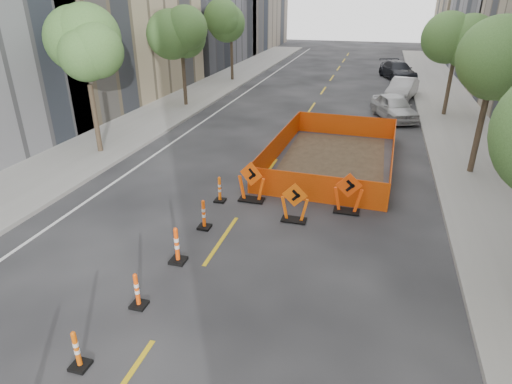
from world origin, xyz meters
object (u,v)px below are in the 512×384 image
(channelizer_2, at_px, (77,350))
(parked_car_near, at_px, (394,107))
(chevron_sign_center, at_px, (295,202))
(channelizer_3, at_px, (137,290))
(chevron_sign_right, at_px, (348,193))
(channelizer_5, at_px, (204,214))
(chevron_sign_left, at_px, (251,181))
(channelizer_4, at_px, (177,245))
(parked_car_far, at_px, (398,70))
(channelizer_6, at_px, (220,189))
(parked_car_mid, at_px, (402,89))

(channelizer_2, height_order, parked_car_near, parked_car_near)
(chevron_sign_center, bearing_deg, channelizer_3, -121.17)
(chevron_sign_right, distance_m, parked_car_near, 13.61)
(channelizer_5, height_order, chevron_sign_center, chevron_sign_center)
(channelizer_3, bearing_deg, chevron_sign_left, 81.17)
(channelizer_2, relative_size, channelizer_4, 0.84)
(channelizer_5, relative_size, parked_car_far, 0.19)
(channelizer_5, height_order, channelizer_6, channelizer_5)
(channelizer_5, height_order, chevron_sign_right, chevron_sign_right)
(channelizer_3, xyz_separation_m, chevron_sign_right, (4.51, 6.50, 0.27))
(channelizer_3, distance_m, channelizer_6, 6.11)
(channelizer_2, distance_m, channelizer_3, 2.05)
(channelizer_5, xyz_separation_m, chevron_sign_left, (0.92, 2.42, 0.27))
(channelizer_3, height_order, parked_car_far, parked_car_far)
(channelizer_3, distance_m, channelizer_5, 4.07)
(channelizer_3, distance_m, chevron_sign_center, 6.08)
(channelizer_6, relative_size, parked_car_mid, 0.22)
(channelizer_2, height_order, parked_car_far, parked_car_far)
(channelizer_2, xyz_separation_m, channelizer_3, (0.20, 2.04, 0.01))
(chevron_sign_center, height_order, parked_car_near, parked_car_near)
(channelizer_2, distance_m, parked_car_far, 37.25)
(channelizer_6, height_order, chevron_sign_right, chevron_sign_right)
(channelizer_2, distance_m, channelizer_4, 4.09)
(channelizer_2, bearing_deg, chevron_sign_right, 61.13)
(channelizer_4, distance_m, channelizer_6, 4.08)
(channelizer_6, xyz_separation_m, chevron_sign_center, (2.95, -0.74, 0.21))
(channelizer_5, bearing_deg, chevron_sign_right, 28.77)
(channelizer_3, height_order, channelizer_4, channelizer_4)
(parked_car_near, bearing_deg, parked_car_mid, 61.47)
(chevron_sign_left, bearing_deg, parked_car_near, 84.38)
(channelizer_6, bearing_deg, channelizer_5, -84.44)
(channelizer_3, distance_m, parked_car_far, 35.22)
(chevron_sign_right, bearing_deg, channelizer_4, -145.12)
(chevron_sign_left, bearing_deg, channelizer_5, -95.41)
(chevron_sign_left, bearing_deg, chevron_sign_center, -16.12)
(channelizer_5, bearing_deg, channelizer_4, -89.73)
(channelizer_5, xyz_separation_m, parked_car_far, (6.57, 30.51, 0.26))
(channelizer_6, distance_m, parked_car_mid, 21.12)
(chevron_sign_right, height_order, parked_car_mid, chevron_sign_right)
(chevron_sign_left, xyz_separation_m, parked_car_far, (5.65, 28.09, -0.01))
(parked_car_mid, height_order, parked_car_far, parked_car_far)
(channelizer_3, relative_size, parked_car_near, 0.22)
(parked_car_near, bearing_deg, parked_car_far, 65.82)
(channelizer_2, height_order, chevron_sign_center, chevron_sign_center)
(channelizer_3, bearing_deg, chevron_sign_center, 62.12)
(channelizer_4, bearing_deg, chevron_sign_right, 45.35)
(channelizer_5, bearing_deg, channelizer_6, 95.56)
(parked_car_far, bearing_deg, channelizer_4, -120.46)
(channelizer_4, height_order, parked_car_near, parked_car_near)
(channelizer_3, height_order, parked_car_near, parked_car_near)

